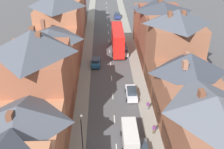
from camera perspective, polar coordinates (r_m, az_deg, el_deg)
pavement_left at (r=56.63m, az=-5.55°, el=3.32°), size 2.20×104.00×0.14m
pavement_right at (r=56.90m, az=4.77°, el=3.49°), size 2.20×104.00×0.14m
centre_line_dashes at (r=54.79m, az=-0.31°, el=2.42°), size 0.14×97.80×0.01m
terrace_row_left at (r=44.58m, az=-13.18°, el=3.69°), size 8.00×77.60×14.27m
terrace_row_right at (r=40.08m, az=15.11°, el=-0.60°), size 8.00×63.97×14.03m
double_decker_bus_lead at (r=59.43m, az=1.22°, el=7.69°), size 2.74×10.80×5.30m
car_near_silver at (r=53.68m, az=-3.60°, el=2.75°), size 1.90×3.95×1.68m
car_parked_left_a at (r=44.00m, az=4.24°, el=-3.99°), size 1.90×4.49×1.64m
car_parked_left_b at (r=82.88m, az=1.19°, el=12.78°), size 1.90×4.10×1.68m
car_mid_white at (r=58.31m, az=2.61°, el=5.09°), size 1.90×4.15×1.67m
delivery_van at (r=35.17m, az=3.92°, el=-13.18°), size 2.20×5.20×2.41m
pedestrian_mid_left at (r=37.00m, az=9.11°, el=-11.59°), size 0.36×0.22×1.61m
pedestrian_mid_right at (r=41.10m, az=7.80°, el=-6.63°), size 0.36×0.22×1.61m
street_lamp at (r=32.78m, az=-6.56°, el=-12.69°), size 0.20×1.12×5.50m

